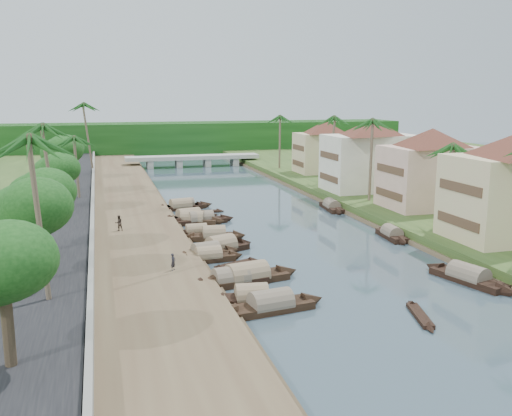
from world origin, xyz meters
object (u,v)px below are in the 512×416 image
object	(u,v)px
sampan_1	(252,298)
bridge	(193,159)
sampan_0	(271,306)
person_near	(173,262)

from	to	relation	value
sampan_1	bridge	bearing A→B (deg)	89.64
bridge	sampan_0	bearing A→B (deg)	-95.60
bridge	person_near	xyz separation A→B (m)	(-13.78, -74.41, -0.21)
sampan_1	person_near	bearing A→B (deg)	130.50
person_near	sampan_1	bearing A→B (deg)	-105.96
bridge	sampan_1	world-z (taller)	bridge
bridge	sampan_0	world-z (taller)	bridge
sampan_0	person_near	bearing A→B (deg)	113.80
sampan_1	sampan_0	bearing A→B (deg)	-59.16
sampan_0	person_near	distance (m)	10.49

